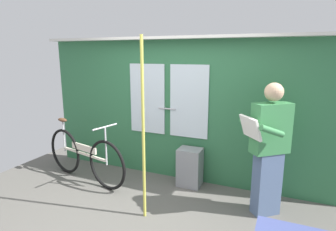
{
  "coord_description": "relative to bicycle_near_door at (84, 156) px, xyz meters",
  "views": [
    {
      "loc": [
        1.52,
        -2.61,
        1.96
      ],
      "look_at": [
        0.05,
        0.78,
        1.15
      ],
      "focal_mm": 30.28,
      "sensor_mm": 36.0,
      "label": 1
    }
  ],
  "objects": [
    {
      "name": "handrail_pole",
      "position": [
        1.34,
        -0.53,
        0.68
      ],
      "size": [
        0.04,
        0.04,
        2.16
      ],
      "primitive_type": "cylinder",
      "color": "#C6C14C",
      "rests_on": "ground_plane"
    },
    {
      "name": "passenger_reading_newspaper",
      "position": [
        2.68,
        0.12,
        0.47
      ],
      "size": [
        0.61,
        0.59,
        1.64
      ],
      "rotation": [
        0.0,
        0.0,
        3.84
      ],
      "color": "slate",
      "rests_on": "ground_plane"
    },
    {
      "name": "bicycle_near_door",
      "position": [
        0.0,
        0.0,
        0.0
      ],
      "size": [
        1.73,
        0.55,
        0.96
      ],
      "rotation": [
        0.0,
        0.0,
        -0.22
      ],
      "color": "black",
      "rests_on": "ground_plane"
    },
    {
      "name": "ground_plane",
      "position": [
        1.33,
        -0.69,
        -0.42
      ],
      "size": [
        5.64,
        4.39,
        0.04
      ],
      "primitive_type": "cube",
      "color": "#56544F"
    },
    {
      "name": "trash_bin_by_wall",
      "position": [
        1.57,
        0.48,
        -0.11
      ],
      "size": [
        0.35,
        0.28,
        0.58
      ],
      "primitive_type": "cube",
      "color": "gray",
      "rests_on": "ground_plane"
    },
    {
      "name": "train_door_wall",
      "position": [
        1.33,
        0.7,
        0.76
      ],
      "size": [
        4.64,
        0.28,
        2.2
      ],
      "color": "#2D6B42",
      "rests_on": "ground_plane"
    }
  ]
}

